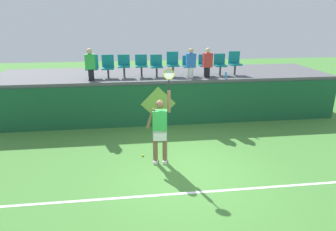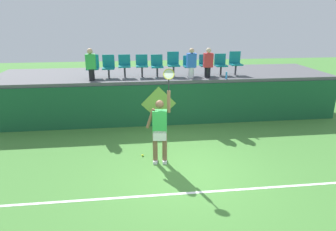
{
  "view_description": "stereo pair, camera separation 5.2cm",
  "coord_description": "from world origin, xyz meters",
  "px_view_note": "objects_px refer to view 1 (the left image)",
  "views": [
    {
      "loc": [
        -1.3,
        -6.69,
        3.88
      ],
      "look_at": [
        -0.3,
        1.26,
        1.16
      ],
      "focal_mm": 31.7,
      "sensor_mm": 36.0,
      "label": 1
    },
    {
      "loc": [
        -1.25,
        -6.69,
        3.88
      ],
      "look_at": [
        -0.3,
        1.26,
        1.16
      ],
      "focal_mm": 31.7,
      "sensor_mm": 36.0,
      "label": 2
    }
  ],
  "objects_px": {
    "spectator_2": "(191,63)",
    "water_bottle": "(226,75)",
    "stadium_chair_4": "(156,65)",
    "spectator_0": "(90,64)",
    "tennis_ball": "(142,155)",
    "spectator_1": "(208,62)",
    "stadium_chair_7": "(205,64)",
    "stadium_chair_9": "(235,62)",
    "stadium_chair_3": "(141,64)",
    "tennis_player": "(160,128)",
    "stadium_chair_5": "(173,63)",
    "stadium_chair_2": "(124,65)",
    "stadium_chair_1": "(108,66)",
    "stadium_chair_0": "(92,66)",
    "stadium_chair_6": "(189,65)",
    "stadium_chair_8": "(220,63)"
  },
  "relations": [
    {
      "from": "stadium_chair_0",
      "to": "stadium_chair_8",
      "type": "xyz_separation_m",
      "value": [
        4.83,
        -0.01,
        -0.01
      ]
    },
    {
      "from": "stadium_chair_4",
      "to": "spectator_0",
      "type": "relative_size",
      "value": 0.72
    },
    {
      "from": "tennis_ball",
      "to": "stadium_chair_2",
      "type": "xyz_separation_m",
      "value": [
        -0.48,
        3.35,
        2.1
      ]
    },
    {
      "from": "stadium_chair_1",
      "to": "spectator_1",
      "type": "height_order",
      "value": "spectator_1"
    },
    {
      "from": "tennis_ball",
      "to": "spectator_2",
      "type": "distance_m",
      "value": 4.15
    },
    {
      "from": "water_bottle",
      "to": "spectator_2",
      "type": "height_order",
      "value": "spectator_2"
    },
    {
      "from": "stadium_chair_5",
      "to": "stadium_chair_9",
      "type": "bearing_deg",
      "value": -0.02
    },
    {
      "from": "stadium_chair_7",
      "to": "spectator_1",
      "type": "height_order",
      "value": "spectator_1"
    },
    {
      "from": "spectator_0",
      "to": "tennis_player",
      "type": "bearing_deg",
      "value": -57.55
    },
    {
      "from": "tennis_player",
      "to": "stadium_chair_0",
      "type": "bearing_deg",
      "value": 119.12
    },
    {
      "from": "stadium_chair_1",
      "to": "stadium_chair_8",
      "type": "distance_m",
      "value": 4.26
    },
    {
      "from": "stadium_chair_4",
      "to": "stadium_chair_7",
      "type": "bearing_deg",
      "value": -0.15
    },
    {
      "from": "stadium_chair_0",
      "to": "spectator_1",
      "type": "xyz_separation_m",
      "value": [
        4.22,
        -0.44,
        0.11
      ]
    },
    {
      "from": "water_bottle",
      "to": "stadium_chair_2",
      "type": "bearing_deg",
      "value": 168.16
    },
    {
      "from": "stadium_chair_8",
      "to": "stadium_chair_9",
      "type": "height_order",
      "value": "stadium_chair_9"
    },
    {
      "from": "stadium_chair_0",
      "to": "stadium_chair_1",
      "type": "relative_size",
      "value": 1.02
    },
    {
      "from": "stadium_chair_7",
      "to": "stadium_chair_9",
      "type": "distance_m",
      "value": 1.2
    },
    {
      "from": "stadium_chair_2",
      "to": "spectator_0",
      "type": "xyz_separation_m",
      "value": [
        -1.16,
        -0.46,
        0.11
      ]
    },
    {
      "from": "stadium_chair_7",
      "to": "stadium_chair_8",
      "type": "bearing_deg",
      "value": 0.52
    },
    {
      "from": "tennis_ball",
      "to": "water_bottle",
      "type": "relative_size",
      "value": 0.26
    },
    {
      "from": "tennis_ball",
      "to": "stadium_chair_2",
      "type": "distance_m",
      "value": 3.99
    },
    {
      "from": "stadium_chair_2",
      "to": "spectator_2",
      "type": "xyz_separation_m",
      "value": [
        2.44,
        -0.43,
        0.08
      ]
    },
    {
      "from": "tennis_player",
      "to": "tennis_ball",
      "type": "distance_m",
      "value": 1.17
    },
    {
      "from": "stadium_chair_1",
      "to": "tennis_player",
      "type": "bearing_deg",
      "value": -67.85
    },
    {
      "from": "stadium_chair_1",
      "to": "stadium_chair_8",
      "type": "relative_size",
      "value": 1.03
    },
    {
      "from": "water_bottle",
      "to": "stadium_chair_8",
      "type": "xyz_separation_m",
      "value": [
        -0.0,
        0.77,
        0.32
      ]
    },
    {
      "from": "stadium_chair_6",
      "to": "stadium_chair_8",
      "type": "relative_size",
      "value": 0.94
    },
    {
      "from": "stadium_chair_3",
      "to": "stadium_chair_4",
      "type": "relative_size",
      "value": 1.01
    },
    {
      "from": "water_bottle",
      "to": "stadium_chair_3",
      "type": "height_order",
      "value": "stadium_chair_3"
    },
    {
      "from": "water_bottle",
      "to": "stadium_chair_4",
      "type": "bearing_deg",
      "value": 162.59
    },
    {
      "from": "stadium_chair_4",
      "to": "stadium_chair_9",
      "type": "relative_size",
      "value": 0.92
    },
    {
      "from": "stadium_chair_0",
      "to": "spectator_0",
      "type": "height_order",
      "value": "spectator_0"
    },
    {
      "from": "tennis_player",
      "to": "stadium_chair_9",
      "type": "bearing_deg",
      "value": 48.9
    },
    {
      "from": "tennis_player",
      "to": "stadium_chair_7",
      "type": "xyz_separation_m",
      "value": [
        2.11,
        3.78,
        1.1
      ]
    },
    {
      "from": "stadium_chair_7",
      "to": "stadium_chair_9",
      "type": "height_order",
      "value": "stadium_chair_9"
    },
    {
      "from": "stadium_chair_4",
      "to": "spectator_0",
      "type": "bearing_deg",
      "value": -168.93
    },
    {
      "from": "tennis_player",
      "to": "stadium_chair_5",
      "type": "xyz_separation_m",
      "value": [
        0.88,
        3.79,
        1.15
      ]
    },
    {
      "from": "stadium_chair_3",
      "to": "stadium_chair_7",
      "type": "distance_m",
      "value": 2.42
    },
    {
      "from": "tennis_ball",
      "to": "spectator_1",
      "type": "xyz_separation_m",
      "value": [
        2.59,
        2.92,
        2.19
      ]
    },
    {
      "from": "stadium_chair_2",
      "to": "stadium_chair_4",
      "type": "xyz_separation_m",
      "value": [
        1.21,
        0.0,
        -0.02
      ]
    },
    {
      "from": "stadium_chair_6",
      "to": "spectator_0",
      "type": "bearing_deg",
      "value": -172.74
    },
    {
      "from": "stadium_chair_7",
      "to": "stadium_chair_8",
      "type": "relative_size",
      "value": 0.98
    },
    {
      "from": "stadium_chair_0",
      "to": "stadium_chair_4",
      "type": "relative_size",
      "value": 1.04
    },
    {
      "from": "stadium_chair_2",
      "to": "stadium_chair_8",
      "type": "height_order",
      "value": "stadium_chair_2"
    },
    {
      "from": "stadium_chair_0",
      "to": "stadium_chair_9",
      "type": "relative_size",
      "value": 0.95
    },
    {
      "from": "tennis_player",
      "to": "water_bottle",
      "type": "xyz_separation_m",
      "value": [
        2.72,
        3.01,
        0.78
      ]
    },
    {
      "from": "tennis_ball",
      "to": "stadium_chair_9",
      "type": "bearing_deg",
      "value": 41.62
    },
    {
      "from": "spectator_2",
      "to": "water_bottle",
      "type": "bearing_deg",
      "value": -15.59
    },
    {
      "from": "stadium_chair_2",
      "to": "spectator_0",
      "type": "bearing_deg",
      "value": -158.29
    },
    {
      "from": "water_bottle",
      "to": "spectator_2",
      "type": "relative_size",
      "value": 0.24
    }
  ]
}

